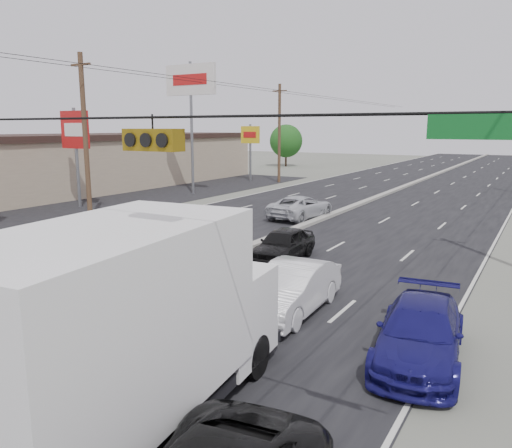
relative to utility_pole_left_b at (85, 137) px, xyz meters
The scene contains 17 objects.
road_surface 20.18m from the utility_pole_left_b, 50.19° to the left, with size 20.00×160.00×0.02m, color black.
center_median 20.16m from the utility_pole_left_b, 50.19° to the left, with size 0.50×160.00×0.20m, color gray.
strip_mall 17.03m from the utility_pole_left_b, 143.47° to the left, with size 12.00×42.00×4.60m, color tan.
parking_lot 12.10m from the utility_pole_left_b, 114.23° to the left, with size 10.00×42.00×0.02m, color black.
utility_pole_left_b is the anchor object (origin of this frame).
utility_pole_left_c 25.00m from the utility_pole_left_b, 90.00° to the left, with size 1.60×0.30×10.00m.
pole_sign_mid 5.41m from the utility_pole_left_b, 146.31° to the left, with size 2.60×0.25×7.00m.
pole_sign_billboard 13.68m from the utility_pole_left_b, 98.75° to the left, with size 5.00×0.25×11.00m.
pole_sign_far 25.25m from the utility_pole_left_b, 97.97° to the left, with size 2.20×0.25×6.00m.
tree_left_far 46.01m from the utility_pole_left_b, 101.92° to the left, with size 4.80×4.80×6.12m.
box_truck 23.65m from the utility_pole_left_b, 39.24° to the right, with size 3.60×8.18×4.03m.
red_sedan 17.94m from the utility_pole_left_b, 36.84° to the right, with size 1.31×3.76×1.24m, color #AC1E0A.
queue_car_a 15.71m from the utility_pole_left_b, ahead, with size 1.65×4.09×1.39m, color black.
queue_car_b 20.10m from the utility_pole_left_b, 23.70° to the right, with size 1.62×4.63×1.53m, color white.
queue_car_d 24.33m from the utility_pole_left_b, 22.51° to the right, with size 1.97×4.84×1.40m, color navy.
oncoming_near 9.59m from the utility_pole_left_b, 26.93° to the right, with size 2.06×5.08×1.47m, color black.
oncoming_far 13.88m from the utility_pole_left_b, 32.54° to the left, with size 2.38×5.15×1.43m, color silver.
Camera 1 is at (11.98, -6.06, 5.64)m, focal length 35.00 mm.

